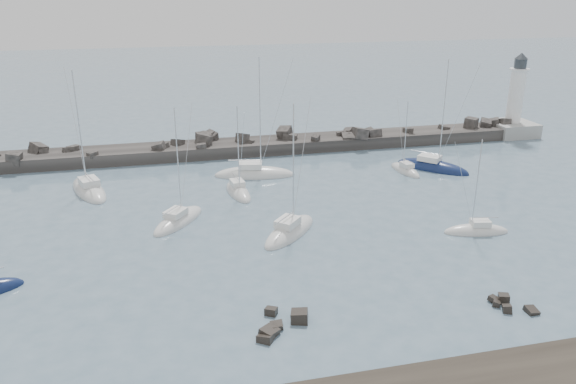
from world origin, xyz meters
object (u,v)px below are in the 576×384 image
at_px(lighthouse, 513,117).
at_px(sailboat_6, 290,232).
at_px(sailboat_1, 89,191).
at_px(sailboat_8, 476,231).
at_px(sailboat_9, 405,171).
at_px(sailboat_3, 178,221).
at_px(sailboat_7, 432,168).
at_px(sailboat_5, 238,192).
at_px(sailboat_4, 254,175).

distance_m(lighthouse, sailboat_6, 56.07).
distance_m(sailboat_1, sailboat_8, 46.34).
xyz_separation_m(lighthouse, sailboat_6, (-46.71, -30.88, -2.94)).
height_order(lighthouse, sailboat_9, lighthouse).
relative_size(lighthouse, sailboat_9, 1.38).
bearing_deg(sailboat_8, sailboat_9, 86.25).
xyz_separation_m(sailboat_3, sailboat_8, (30.25, -9.98, -0.01)).
bearing_deg(sailboat_1, lighthouse, 10.67).
bearing_deg(sailboat_9, sailboat_7, 4.02).
height_order(lighthouse, sailboat_7, sailboat_7).
height_order(lighthouse, sailboat_1, sailboat_1).
height_order(sailboat_3, sailboat_5, sailboat_3).
height_order(lighthouse, sailboat_5, lighthouse).
bearing_deg(sailboat_9, sailboat_3, -161.37).
distance_m(lighthouse, sailboat_4, 48.43).
bearing_deg(sailboat_8, sailboat_7, 75.00).
bearing_deg(sailboat_7, sailboat_5, -172.94).
distance_m(sailboat_1, sailboat_3, 16.10).
relative_size(sailboat_1, sailboat_8, 1.48).
height_order(sailboat_1, sailboat_8, sailboat_1).
bearing_deg(sailboat_1, sailboat_5, -14.98).
bearing_deg(sailboat_7, lighthouse, 32.87).
height_order(sailboat_4, sailboat_5, sailboat_4).
distance_m(sailboat_6, sailboat_7, 29.80).
distance_m(sailboat_8, sailboat_9, 20.68).
bearing_deg(sailboat_7, sailboat_4, 173.69).
bearing_deg(lighthouse, sailboat_6, -146.54).
relative_size(sailboat_3, sailboat_6, 0.92).
bearing_deg(sailboat_4, sailboat_6, -89.26).
distance_m(sailboat_4, sailboat_8, 30.59).
distance_m(sailboat_1, sailboat_7, 46.25).
xyz_separation_m(sailboat_7, sailboat_9, (-4.26, -0.30, -0.02)).
height_order(sailboat_8, sailboat_9, sailboat_8).
relative_size(sailboat_4, sailboat_8, 1.56).
bearing_deg(sailboat_6, sailboat_3, 152.92).
height_order(lighthouse, sailboat_8, lighthouse).
distance_m(lighthouse, sailboat_5, 53.23).
xyz_separation_m(sailboat_6, sailboat_7, (24.71, 16.66, -0.01)).
height_order(sailboat_3, sailboat_6, sailboat_6).
height_order(sailboat_3, sailboat_7, sailboat_7).
relative_size(sailboat_7, sailboat_8, 1.51).
bearing_deg(sailboat_6, sailboat_8, -12.62).
relative_size(sailboat_4, sailboat_9, 1.62).
distance_m(sailboat_3, sailboat_4, 17.52).
height_order(sailboat_6, sailboat_8, sailboat_6).
distance_m(sailboat_7, sailboat_9, 4.27).
bearing_deg(lighthouse, sailboat_3, -156.49).
bearing_deg(sailboat_6, sailboat_9, 38.65).
xyz_separation_m(sailboat_8, sailboat_9, (1.35, 20.63, 0.00)).
bearing_deg(sailboat_7, sailboat_1, 178.31).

